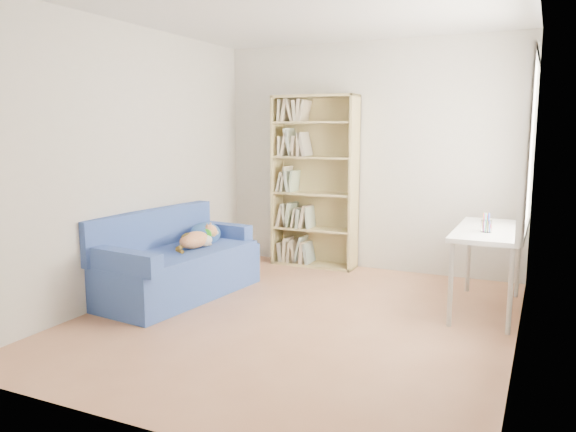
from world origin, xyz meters
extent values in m
plane|color=#A76D4B|center=(0.00, 0.00, 0.00)|extent=(4.00, 4.00, 0.00)
cube|color=silver|center=(0.00, 2.00, 1.30)|extent=(3.50, 0.04, 2.60)
cube|color=silver|center=(0.00, -2.00, 1.30)|extent=(3.50, 0.04, 2.60)
cube|color=silver|center=(-1.75, 0.00, 1.30)|extent=(0.04, 4.00, 2.60)
cube|color=silver|center=(1.75, 0.00, 1.30)|extent=(0.04, 4.00, 2.60)
cube|color=white|center=(0.00, 0.00, 2.60)|extent=(3.50, 4.00, 0.04)
cube|color=white|center=(1.75, 0.60, 1.50)|extent=(0.01, 1.20, 1.30)
cube|color=navy|center=(-1.33, 0.13, 0.21)|extent=(0.97, 1.76, 0.42)
cube|color=navy|center=(-1.66, 0.13, 0.62)|extent=(0.34, 1.68, 0.41)
cube|color=navy|center=(-1.33, 0.89, 0.51)|extent=(0.80, 0.24, 0.19)
cube|color=navy|center=(-1.33, -0.63, 0.51)|extent=(0.80, 0.24, 0.19)
cube|color=navy|center=(-1.31, 0.13, 0.44)|extent=(0.94, 1.62, 0.05)
ellipsoid|color=#315D9F|center=(-1.31, 0.59, 0.54)|extent=(0.32, 0.35, 0.24)
ellipsoid|color=#B14A14|center=(-1.22, 0.26, 0.54)|extent=(0.24, 0.41, 0.16)
ellipsoid|color=silver|center=(-1.17, 0.37, 0.52)|extent=(0.14, 0.18, 0.10)
ellipsoid|color=#382A0F|center=(-1.25, 0.21, 0.58)|extent=(0.14, 0.21, 0.08)
sphere|color=#B14A14|center=(-1.20, 0.54, 0.58)|extent=(0.14, 0.14, 0.14)
cone|color=#B14A14|center=(-1.22, 0.57, 0.65)|extent=(0.06, 0.06, 0.07)
cone|color=#B14A14|center=(-1.22, 0.51, 0.65)|extent=(0.06, 0.06, 0.07)
cylinder|color=green|center=(-1.21, 0.47, 0.56)|extent=(0.11, 0.04, 0.11)
cylinder|color=#382A0F|center=(-1.24, 0.03, 0.51)|extent=(0.10, 0.16, 0.05)
cube|color=tan|center=(-1.08, 1.82, 1.00)|extent=(0.03, 0.31, 2.01)
cube|color=tan|center=(-0.11, 1.82, 1.00)|extent=(0.03, 0.31, 2.01)
cube|color=tan|center=(-0.59, 1.82, 1.99)|extent=(1.00, 0.31, 0.03)
cube|color=tan|center=(-0.59, 1.82, 0.01)|extent=(1.00, 0.31, 0.03)
cube|color=tan|center=(-0.59, 1.97, 1.00)|extent=(1.00, 0.02, 2.01)
cube|color=white|center=(1.45, 0.92, 0.73)|extent=(0.56, 1.22, 0.04)
cylinder|color=silver|center=(1.68, 1.48, 0.35)|extent=(0.04, 0.04, 0.71)
cylinder|color=silver|center=(1.68, 0.36, 0.35)|extent=(0.04, 0.04, 0.71)
cylinder|color=silver|center=(1.22, 1.48, 0.35)|extent=(0.04, 0.04, 0.71)
cylinder|color=silver|center=(1.22, 0.36, 0.35)|extent=(0.04, 0.04, 0.71)
cylinder|color=white|center=(1.44, 0.73, 0.80)|extent=(0.09, 0.09, 0.10)
camera|label=1|loc=(1.89, -4.25, 1.62)|focal=35.00mm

